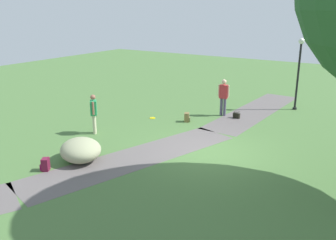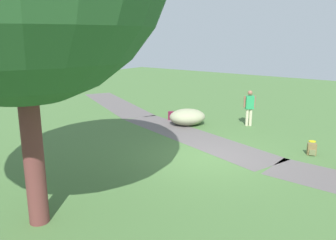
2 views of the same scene
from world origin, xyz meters
name	(u,v)px [view 1 (image 1 of 2)]	position (x,y,z in m)	size (l,w,h in m)	color
ground_plane	(208,151)	(0.00, 0.00, 0.00)	(48.00, 48.00, 0.00)	#486D38
footpath_segment_near	(255,111)	(-6.00, -0.46, 0.00)	(8.07, 2.12, 0.01)	#5E5757
footpath_segment_mid	(136,157)	(1.82, -1.82, 0.00)	(8.16, 4.02, 0.01)	#5E5757
lamp_post	(299,66)	(-7.34, 1.10, 2.15)	(0.28, 0.28, 3.48)	black
lawn_boulder	(81,150)	(2.96, -3.22, 0.36)	(2.07, 2.11, 0.73)	#999D78
woman_with_handbag	(223,95)	(-4.43, -1.47, 0.99)	(0.31, 0.51, 1.71)	#4C4862
man_near_boulder	(94,111)	(0.69, -4.75, 0.92)	(0.43, 0.42, 1.60)	beige
handbag_on_grass	(236,115)	(-4.37, -0.76, 0.14)	(0.32, 0.34, 0.31)	black
backpack_by_boulder	(45,165)	(4.14, -3.57, 0.19)	(0.34, 0.35, 0.40)	maroon
spare_backpack_on_lawn	(187,117)	(-2.68, -2.40, 0.19)	(0.34, 0.34, 0.40)	brown
frisbee_on_grass	(152,118)	(-2.28, -3.99, 0.01)	(0.26, 0.26, 0.02)	#DAC20D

